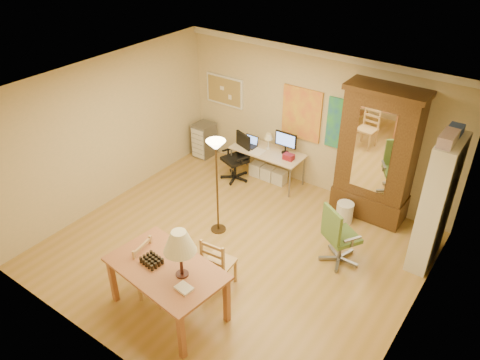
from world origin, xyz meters
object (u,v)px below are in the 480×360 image
Objects in this scene: computer_desk at (269,162)px; bookshelf at (436,205)px; dining_table at (171,261)px; office_chair_green at (338,247)px; office_chair_black at (236,167)px; armoire at (376,163)px.

computer_desk is 0.69× the size of bookshelf.
dining_table is 2.72m from office_chair_green.
office_chair_black is 2.79m from armoire.
dining_table is at bearing -67.25° from office_chair_black.
dining_table is 3.98m from armoire.
armoire is at bearing 150.32° from bookshelf.
armoire is 1.14× the size of bookshelf.
bookshelf is (2.42, 3.10, 0.11)m from dining_table.
dining_table reaches higher than office_chair_green.
bookshelf is (1.08, 0.83, 0.78)m from office_chair_green.
dining_table is at bearing -107.97° from armoire.
dining_table is at bearing -77.11° from computer_desk.
office_chair_black is (-1.41, 3.37, -0.68)m from dining_table.
dining_table is at bearing -120.63° from office_chair_green.
armoire reaches higher than dining_table.
computer_desk is 0.60× the size of armoire.
office_chair_green is at bearing -85.55° from armoire.
armoire is at bearing 94.45° from office_chair_green.
office_chair_black is at bearing 176.06° from bookshelf.
armoire reaches higher than office_chair_black.
office_chair_black is at bearing 112.75° from dining_table.
dining_table reaches higher than office_chair_black.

